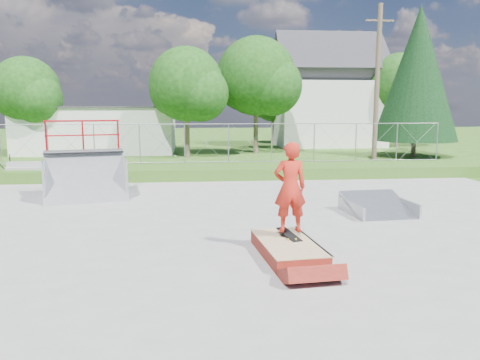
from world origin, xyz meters
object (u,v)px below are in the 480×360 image
object	(u,v)px
grind_box	(288,249)
skater	(290,191)
flat_bank_ramp	(378,206)
quarter_pipe	(85,160)

from	to	relation	value
grind_box	skater	world-z (taller)	skater
flat_bank_ramp	skater	bearing A→B (deg)	-139.89
quarter_pipe	grind_box	bearing A→B (deg)	-65.01
grind_box	quarter_pipe	xyz separation A→B (m)	(-5.47, 6.71, 1.13)
flat_bank_ramp	skater	xyz separation A→B (m)	(-3.21, -3.17, 1.05)
skater	quarter_pipe	bearing A→B (deg)	-52.03
quarter_pipe	flat_bank_ramp	bearing A→B (deg)	-34.25
flat_bank_ramp	skater	world-z (taller)	skater
grind_box	flat_bank_ramp	size ratio (longest dim) A/B	1.27
grind_box	flat_bank_ramp	world-z (taller)	flat_bank_ramp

